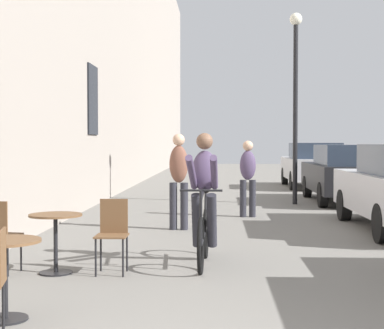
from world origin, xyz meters
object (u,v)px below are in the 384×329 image
Objects in this scene: pedestrian_mid at (248,174)px; parked_car_fourth at (313,164)px; street_lamp at (296,83)px; cafe_chair_mid_toward_wall at (113,230)px; parked_car_third at (346,173)px; cafe_table_near at (5,262)px; cafe_table_mid at (56,231)px; pedestrian_near at (179,176)px; cyclist_on_bicycle at (204,201)px.

parked_car_fourth is at bearing 72.74° from pedestrian_mid.
cafe_chair_mid_toward_wall is at bearing -110.99° from street_lamp.
parked_car_third reaches higher than cafe_chair_mid_toward_wall.
street_lamp is at bearing 64.25° from pedestrian_mid.
street_lamp is at bearing -160.41° from parked_car_third.
cafe_table_near is 12.25m from parked_car_third.
cafe_table_near is 1.96m from cafe_table_mid.
parked_car_fourth is (-0.02, 5.49, 0.03)m from parked_car_third.
parked_car_fourth reaches higher than cafe_table_near.
parked_car_fourth is (5.33, 14.58, 0.30)m from cafe_table_mid.
cafe_chair_mid_toward_wall is 0.51× the size of pedestrian_near.
cafe_table_mid is 0.17× the size of parked_car_third.
cyclist_on_bicycle reaches higher than parked_car_third.
cafe_table_near is 3.20m from cyclist_on_bicycle.
pedestrian_mid reaches higher than parked_car_third.
street_lamp is 1.09× the size of parked_car_fourth.
cafe_chair_mid_toward_wall is (0.61, 2.03, -0.00)m from cafe_table_near.
cyclist_on_bicycle is at bearing -80.25° from pedestrian_near.
cafe_table_near is at bearing -110.20° from street_lamp.
pedestrian_mid is 0.36× the size of parked_car_fourth.
pedestrian_near is at bearing 99.75° from cyclist_on_bicycle.
cafe_table_mid is 1.94m from cyclist_on_bicycle.
pedestrian_near is 6.69m from parked_car_third.
cafe_table_mid is at bearing -114.67° from street_lamp.
street_lamp is at bearing -102.98° from parked_car_fourth.
street_lamp is 6.56m from parked_car_fourth.
pedestrian_mid reaches higher than cafe_table_mid.
cafe_chair_mid_toward_wall is 0.20× the size of parked_car_fourth.
street_lamp reaches higher than parked_car_third.
cafe_chair_mid_toward_wall is at bearing -148.89° from cyclist_on_bicycle.
street_lamp reaches higher than pedestrian_mid.
cafe_table_near is at bearing -106.79° from cafe_chair_mid_toward_wall.
parked_car_fourth reaches higher than cafe_table_mid.
cyclist_on_bicycle is (1.71, 2.69, 0.29)m from cafe_table_near.
pedestrian_near is 5.89m from street_lamp.
cyclist_on_bicycle is 1.01× the size of pedestrian_near.
parked_car_third is at bearing 66.82° from cyclist_on_bicycle.
cafe_chair_mid_toward_wall is 0.55× the size of pedestrian_mid.
parked_car_fourth is at bearing 90.25° from parked_car_third.
pedestrian_mid is (2.60, 5.79, 0.39)m from cafe_table_mid.
cafe_table_mid is 0.44× the size of pedestrian_mid.
cafe_table_mid is 6.36m from pedestrian_mid.
parked_car_fourth is at bearing 69.26° from pedestrian_near.
cyclist_on_bicycle is at bearing -99.23° from pedestrian_mid.
cyclist_on_bicycle is 9.09m from parked_car_third.
cafe_table_mid is 0.41× the size of pedestrian_near.
parked_car_third is (5.35, 9.09, 0.27)m from cafe_table_mid.
pedestrian_mid is 0.33× the size of street_lamp.
street_lamp is at bearing 69.80° from cafe_table_near.
street_lamp is at bearing 60.56° from pedestrian_near.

